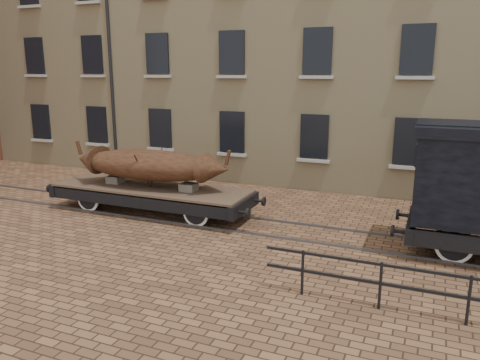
% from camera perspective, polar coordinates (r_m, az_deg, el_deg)
% --- Properties ---
extents(ground, '(90.00, 90.00, 0.00)m').
position_cam_1_polar(ground, '(14.66, 0.17, -5.45)').
color(ground, '#523724').
extents(warehouse_cream, '(40.00, 10.19, 14.00)m').
position_cam_1_polar(warehouse_cream, '(23.05, 17.82, 18.35)').
color(warehouse_cream, beige).
rests_on(warehouse_cream, ground).
extents(rail_track, '(30.00, 1.52, 0.06)m').
position_cam_1_polar(rail_track, '(14.65, 0.17, -5.34)').
color(rail_track, '#59595E').
rests_on(rail_track, ground).
extents(flatcar_wagon, '(7.63, 2.07, 1.15)m').
position_cam_1_polar(flatcar_wagon, '(15.96, -10.78, -1.45)').
color(flatcar_wagon, brown).
rests_on(flatcar_wagon, ground).
extents(iron_boat, '(5.77, 1.83, 1.41)m').
position_cam_1_polar(iron_boat, '(15.77, -10.97, 1.84)').
color(iron_boat, '#54331B').
rests_on(iron_boat, flatcar_wagon).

